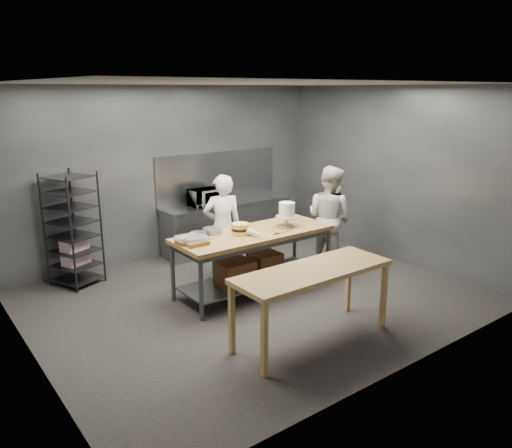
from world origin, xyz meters
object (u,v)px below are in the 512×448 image
(work_table, at_px, (252,255))
(speed_rack, at_px, (73,230))
(chef_behind, at_px, (223,227))
(near_counter, at_px, (313,276))
(frosted_cake_stand, at_px, (287,212))
(layer_cake, at_px, (240,229))
(microwave, at_px, (205,197))
(chef_right, at_px, (329,218))

(work_table, bearing_deg, speed_rack, 136.18)
(chef_behind, bearing_deg, near_counter, 101.98)
(work_table, distance_m, frosted_cake_stand, 0.85)
(chef_behind, distance_m, layer_cake, 0.79)
(work_table, distance_m, microwave, 2.07)
(speed_rack, distance_m, chef_right, 4.07)
(chef_right, xyz_separation_m, frosted_cake_stand, (-1.05, -0.14, 0.28))
(work_table, distance_m, chef_right, 1.70)
(chef_right, bearing_deg, near_counter, 121.87)
(near_counter, distance_m, layer_cake, 1.65)
(near_counter, relative_size, frosted_cake_stand, 5.41)
(work_table, bearing_deg, chef_right, 2.68)
(chef_behind, bearing_deg, layer_cake, 95.10)
(near_counter, relative_size, layer_cake, 7.94)
(chef_right, bearing_deg, frosted_cake_stand, 88.58)
(microwave, bearing_deg, layer_cake, -107.06)
(work_table, xyz_separation_m, chef_behind, (0.00, 0.77, 0.26))
(chef_behind, distance_m, chef_right, 1.81)
(chef_right, distance_m, frosted_cake_stand, 1.10)
(chef_behind, distance_m, microwave, 1.29)
(layer_cake, bearing_deg, work_table, -4.72)
(work_table, height_order, speed_rack, speed_rack)
(chef_behind, height_order, layer_cake, chef_behind)
(chef_right, bearing_deg, work_table, 83.83)
(work_table, distance_m, layer_cake, 0.47)
(chef_right, bearing_deg, layer_cake, 83.07)
(microwave, xyz_separation_m, frosted_cake_stand, (0.21, -2.03, 0.10))
(frosted_cake_stand, bearing_deg, microwave, 95.76)
(speed_rack, height_order, chef_behind, speed_rack)
(near_counter, distance_m, chef_right, 2.60)
(work_table, xyz_separation_m, frosted_cake_stand, (0.62, -0.06, 0.58))
(speed_rack, bearing_deg, work_table, -43.82)
(frosted_cake_stand, bearing_deg, layer_cake, 174.70)
(speed_rack, height_order, microwave, speed_rack)
(speed_rack, relative_size, chef_right, 1.01)
(frosted_cake_stand, height_order, layer_cake, frosted_cake_stand)
(microwave, bearing_deg, frosted_cake_stand, -84.24)
(near_counter, height_order, frosted_cake_stand, frosted_cake_stand)
(work_table, height_order, layer_cake, layer_cake)
(work_table, bearing_deg, frosted_cake_stand, -5.48)
(near_counter, xyz_separation_m, chef_behind, (0.30, 2.39, 0.02))
(chef_behind, xyz_separation_m, chef_right, (1.67, -0.69, 0.03))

